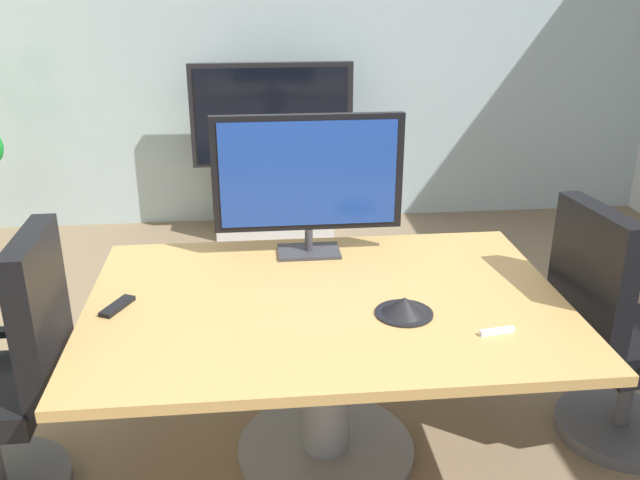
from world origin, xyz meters
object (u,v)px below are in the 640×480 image
at_px(conference_table, 326,338).
at_px(conference_phone, 404,307).
at_px(remote_control, 117,306).
at_px(wall_display_unit, 274,178).
at_px(tv_monitor, 308,177).
at_px(office_chair_right, 615,347).
at_px(office_chair_left, 6,394).

height_order(conference_table, conference_phone, conference_phone).
bearing_deg(remote_control, wall_display_unit, 101.18).
xyz_separation_m(wall_display_unit, remote_control, (-0.69, -2.66, 0.30)).
xyz_separation_m(conference_table, wall_display_unit, (-0.11, 2.66, -0.12)).
bearing_deg(wall_display_unit, conference_phone, -82.10).
bearing_deg(conference_table, tv_monitor, 93.50).
bearing_deg(tv_monitor, remote_control, -148.58).
xyz_separation_m(tv_monitor, conference_phone, (0.31, -0.63, -0.33)).
relative_size(tv_monitor, wall_display_unit, 0.64).
bearing_deg(remote_control, tv_monitor, 57.21).
bearing_deg(remote_control, office_chair_right, 25.00).
bearing_deg(tv_monitor, conference_table, -86.50).
relative_size(office_chair_left, wall_display_unit, 0.83).
relative_size(conference_table, tv_monitor, 2.23).
xyz_separation_m(wall_display_unit, conference_phone, (0.39, -2.82, 0.32)).
relative_size(conference_phone, remote_control, 1.29).
bearing_deg(conference_table, remote_control, 179.96).
relative_size(office_chair_right, tv_monitor, 1.30).
bearing_deg(remote_control, office_chair_left, -138.12).
bearing_deg(office_chair_right, office_chair_left, 84.64).
relative_size(office_chair_right, wall_display_unit, 0.83).
height_order(conference_table, wall_display_unit, wall_display_unit).
xyz_separation_m(office_chair_right, remote_control, (-2.03, 0.03, 0.29)).
bearing_deg(remote_control, conference_phone, 17.52).
bearing_deg(office_chair_left, wall_display_unit, 157.26).
bearing_deg(tv_monitor, conference_phone, -64.18).
distance_m(wall_display_unit, remote_control, 2.76).
xyz_separation_m(office_chair_right, wall_display_unit, (-1.34, 2.69, -0.01)).
bearing_deg(wall_display_unit, conference_table, -87.55).
height_order(office_chair_left, office_chair_right, same).
distance_m(office_chair_left, wall_display_unit, 2.99).
bearing_deg(office_chair_left, tv_monitor, 115.55).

